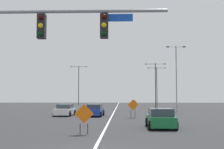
{
  "coord_description": "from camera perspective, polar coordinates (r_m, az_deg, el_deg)",
  "views": [
    {
      "loc": [
        1.23,
        -12.43,
        2.34
      ],
      "look_at": [
        -0.01,
        23.52,
        4.94
      ],
      "focal_mm": 47.86,
      "sensor_mm": 36.0,
      "label": 1
    }
  ],
  "objects": [
    {
      "name": "street_lamp_far_left",
      "position": [
        62.11,
        8.3,
        -1.28
      ],
      "size": [
        4.29,
        0.24,
        9.11
      ],
      "color": "black",
      "rests_on": "ground"
    },
    {
      "name": "street_lamp_mid_right",
      "position": [
        69.02,
        8.55,
        -1.64
      ],
      "size": [
        4.19,
        0.24,
        8.94
      ],
      "color": "black",
      "rests_on": "ground"
    },
    {
      "name": "construction_sign_median_near",
      "position": [
        18.69,
        -5.36,
        -7.75
      ],
      "size": [
        1.2,
        0.12,
        1.85
      ],
      "color": "orange",
      "rests_on": "ground"
    },
    {
      "name": "construction_sign_left_lane",
      "position": [
        32.14,
        4.01,
        -6.07
      ],
      "size": [
        1.15,
        0.28,
        1.96
      ],
      "color": "orange",
      "rests_on": "ground"
    },
    {
      "name": "traffic_signal_assembly",
      "position": [
        13.58,
        -19.32,
        6.81
      ],
      "size": [
        10.81,
        0.44,
        6.37
      ],
      "color": "gray",
      "rests_on": "ground"
    },
    {
      "name": "road_centre_stripe",
      "position": [
        64.87,
        0.9,
        -6.2
      ],
      "size": [
        0.16,
        104.76,
        0.01
      ],
      "color": "white",
      "rests_on": "ground"
    },
    {
      "name": "car_blue_far",
      "position": [
        35.03,
        -3.3,
        -6.85
      ],
      "size": [
        2.09,
        4.23,
        1.4
      ],
      "color": "#1E389E",
      "rests_on": "ground"
    },
    {
      "name": "car_white_distant",
      "position": [
        36.41,
        -9.0,
        -6.76
      ],
      "size": [
        2.14,
        4.32,
        1.36
      ],
      "color": "white",
      "rests_on": "ground"
    },
    {
      "name": "construction_sign_left_shoulder",
      "position": [
        50.97,
        4.23,
        -5.53
      ],
      "size": [
        1.09,
        0.18,
        1.74
      ],
      "color": "orange",
      "rests_on": "ground"
    },
    {
      "name": "street_lamp_near_right",
      "position": [
        76.19,
        -6.38,
        -1.49
      ],
      "size": [
        4.31,
        0.24,
        9.95
      ],
      "color": "black",
      "rests_on": "ground"
    },
    {
      "name": "street_lamp_mid_left",
      "position": [
        45.36,
        12.19,
        0.13
      ],
      "size": [
        2.86,
        0.24,
        9.85
      ],
      "color": "gray",
      "rests_on": "ground"
    },
    {
      "name": "car_green_passing",
      "position": [
        22.44,
        9.28,
        -8.31
      ],
      "size": [
        2.03,
        4.05,
        1.44
      ],
      "color": "#196B38",
      "rests_on": "ground"
    }
  ]
}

